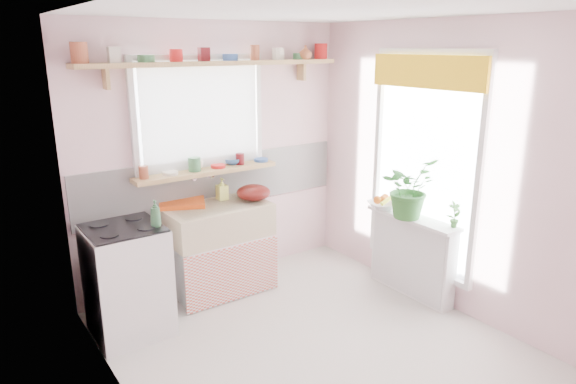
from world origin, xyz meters
TOP-DOWN VIEW (x-y plane):
  - room at (0.66, 0.86)m, footprint 3.20×3.20m
  - sink_unit at (-0.15, 1.29)m, footprint 0.95×0.65m
  - cooker at (-1.10, 1.05)m, footprint 0.58×0.58m
  - radiator_ledge at (1.30, 0.20)m, footprint 0.22×0.95m
  - windowsill at (-0.15, 1.48)m, footprint 1.40×0.22m
  - pine_shelf at (0.00, 1.47)m, footprint 2.52×0.24m
  - shelf_crockery at (-0.02, 1.47)m, footprint 2.47×0.11m
  - sill_crockery at (-0.20, 1.48)m, footprint 1.35×0.11m
  - dish_tray at (-0.40, 1.50)m, footprint 0.50×0.44m
  - colander at (0.22, 1.26)m, footprint 0.42×0.42m
  - jade_plant at (1.21, 0.22)m, footprint 0.57×0.51m
  - fruit_bowl at (1.21, 0.52)m, footprint 0.34×0.34m
  - herb_pot at (1.33, -0.20)m, footprint 0.13×0.10m
  - soap_bottle_sink at (-0.01, 1.45)m, footprint 0.10×0.10m
  - sill_cup at (-0.22, 1.54)m, footprint 0.15×0.15m
  - sill_bowl at (0.16, 1.54)m, footprint 0.21×0.21m
  - shelf_vase at (0.94, 1.41)m, footprint 0.16×0.16m
  - cooker_bottle at (-0.88, 0.91)m, footprint 0.09×0.09m
  - fruit at (1.22, 0.53)m, footprint 0.20×0.14m

SIDE VIEW (x-z plane):
  - radiator_ledge at x=1.30m, z-range 0.01..0.78m
  - sink_unit at x=-0.15m, z-range -0.13..0.99m
  - cooker at x=-1.10m, z-range 0.00..0.92m
  - fruit_bowl at x=1.21m, z-range 0.78..0.84m
  - fruit at x=1.22m, z-range 0.82..0.92m
  - dish_tray at x=-0.40m, z-range 0.85..0.89m
  - herb_pot at x=1.33m, z-range 0.77..1.01m
  - colander at x=0.22m, z-range 0.85..1.00m
  - soap_bottle_sink at x=-0.01m, z-range 0.85..1.06m
  - cooker_bottle at x=-0.88m, z-range 0.92..1.13m
  - jade_plant at x=1.21m, z-range 0.77..1.32m
  - windowsill at x=-0.15m, z-range 1.12..1.16m
  - sill_bowl at x=0.16m, z-range 1.16..1.22m
  - sill_cup at x=-0.22m, z-range 1.16..1.26m
  - sill_crockery at x=-0.20m, z-range 1.15..1.27m
  - room at x=0.66m, z-range -0.23..2.97m
  - pine_shelf at x=0.00m, z-range 2.10..2.14m
  - shelf_crockery at x=-0.02m, z-range 2.13..2.25m
  - shelf_vase at x=0.94m, z-range 2.14..2.27m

